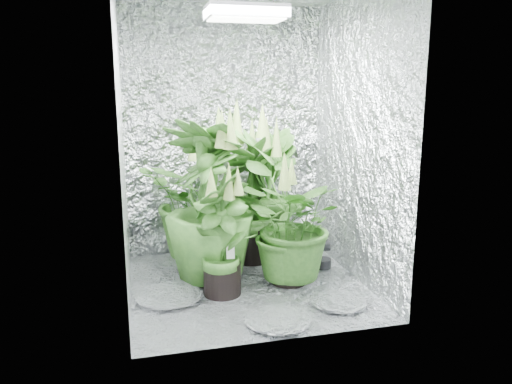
{
  "coord_description": "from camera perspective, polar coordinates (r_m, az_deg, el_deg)",
  "views": [
    {
      "loc": [
        -0.74,
        -3.22,
        1.39
      ],
      "look_at": [
        0.07,
        0.0,
        0.67
      ],
      "focal_mm": 35.0,
      "sensor_mm": 36.0,
      "label": 1
    }
  ],
  "objects": [
    {
      "name": "ground",
      "position": [
        3.58,
        -1.03,
        -10.57
      ],
      "size": [
        1.6,
        1.6,
        0.0
      ],
      "primitive_type": "plane",
      "color": "silver",
      "rests_on": "ground"
    },
    {
      "name": "walls",
      "position": [
        3.33,
        -1.1,
        5.52
      ],
      "size": [
        1.62,
        1.62,
        2.0
      ],
      "color": "silver",
      "rests_on": "ground"
    },
    {
      "name": "grow_lamp",
      "position": [
        3.33,
        -1.16,
        19.78
      ],
      "size": [
        0.5,
        0.3,
        0.22
      ],
      "color": "gray",
      "rests_on": "ceiling"
    },
    {
      "name": "plant_a",
      "position": [
        3.99,
        -6.5,
        -0.72
      ],
      "size": [
        1.14,
        1.14,
        1.05
      ],
      "rotation": [
        0.0,
        0.0,
        5.85
      ],
      "color": "black",
      "rests_on": "ground"
    },
    {
      "name": "plant_b",
      "position": [
        3.91,
        -0.55,
        0.32
      ],
      "size": [
        0.77,
        0.77,
        1.26
      ],
      "rotation": [
        0.0,
        0.0,
        1.23
      ],
      "color": "black",
      "rests_on": "ground"
    },
    {
      "name": "plant_c",
      "position": [
        4.09,
        1.21,
        -0.09
      ],
      "size": [
        0.58,
        0.58,
        1.12
      ],
      "rotation": [
        0.0,
        0.0,
        1.53
      ],
      "color": "black",
      "rests_on": "ground"
    },
    {
      "name": "plant_d",
      "position": [
        3.5,
        -5.24,
        -1.22
      ],
      "size": [
        0.89,
        0.89,
        1.25
      ],
      "rotation": [
        0.0,
        0.0,
        2.5
      ],
      "color": "black",
      "rests_on": "ground"
    },
    {
      "name": "plant_e",
      "position": [
        3.5,
        3.85,
        -3.72
      ],
      "size": [
        0.88,
        0.88,
        0.91
      ],
      "rotation": [
        0.0,
        0.0,
        2.93
      ],
      "color": "black",
      "rests_on": "ground"
    },
    {
      "name": "plant_f",
      "position": [
        3.31,
        -3.96,
        -5.03
      ],
      "size": [
        0.6,
        0.6,
        0.9
      ],
      "rotation": [
        0.0,
        0.0,
        3.77
      ],
      "color": "black",
      "rests_on": "ground"
    },
    {
      "name": "circulation_fan",
      "position": [
        3.88,
        7.31,
        -6.7
      ],
      "size": [
        0.14,
        0.28,
        0.32
      ],
      "rotation": [
        0.0,
        0.0,
        -0.09
      ],
      "color": "black",
      "rests_on": "ground"
    },
    {
      "name": "plant_label",
      "position": [
        3.32,
        -2.93,
        -6.9
      ],
      "size": [
        0.06,
        0.03,
        0.09
      ],
      "primitive_type": "cube",
      "rotation": [
        -0.21,
        0.0,
        -0.09
      ],
      "color": "white",
      "rests_on": "plant_f"
    }
  ]
}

